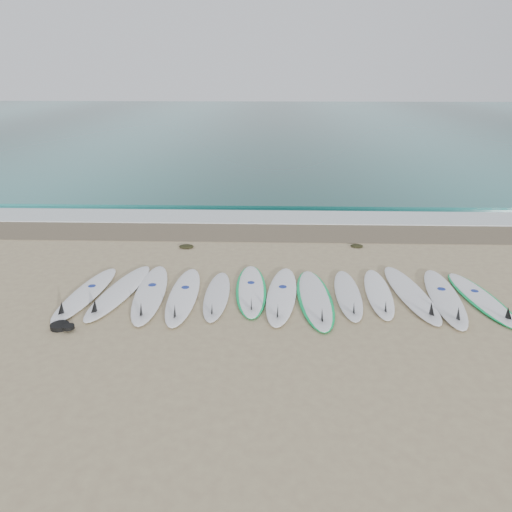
{
  "coord_description": "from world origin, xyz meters",
  "views": [
    {
      "loc": [
        -0.23,
        -9.06,
        4.28
      ],
      "look_at": [
        -0.55,
        1.17,
        0.4
      ],
      "focal_mm": 35.0,
      "sensor_mm": 36.0,
      "label": 1
    }
  ],
  "objects_px": {
    "surfboard_0": "(85,294)",
    "surfboard_12": "(482,299)",
    "leash_coil": "(62,326)",
    "surfboard_6": "(281,295)"
  },
  "relations": [
    {
      "from": "leash_coil",
      "to": "surfboard_12",
      "type": "bearing_deg",
      "value": 9.91
    },
    {
      "from": "surfboard_0",
      "to": "leash_coil",
      "type": "height_order",
      "value": "surfboard_0"
    },
    {
      "from": "surfboard_0",
      "to": "leash_coil",
      "type": "distance_m",
      "value": 1.3
    },
    {
      "from": "surfboard_12",
      "to": "leash_coil",
      "type": "bearing_deg",
      "value": -177.04
    },
    {
      "from": "surfboard_6",
      "to": "surfboard_12",
      "type": "height_order",
      "value": "surfboard_6"
    },
    {
      "from": "surfboard_6",
      "to": "leash_coil",
      "type": "relative_size",
      "value": 6.09
    },
    {
      "from": "surfboard_0",
      "to": "leash_coil",
      "type": "xyz_separation_m",
      "value": [
        0.06,
        -1.3,
        -0.01
      ]
    },
    {
      "from": "surfboard_0",
      "to": "surfboard_6",
      "type": "xyz_separation_m",
      "value": [
        3.91,
        0.06,
        0.0
      ]
    },
    {
      "from": "surfboard_0",
      "to": "leash_coil",
      "type": "relative_size",
      "value": 5.83
    },
    {
      "from": "surfboard_0",
      "to": "surfboard_12",
      "type": "xyz_separation_m",
      "value": [
        7.82,
        0.06,
        -0.01
      ]
    }
  ]
}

